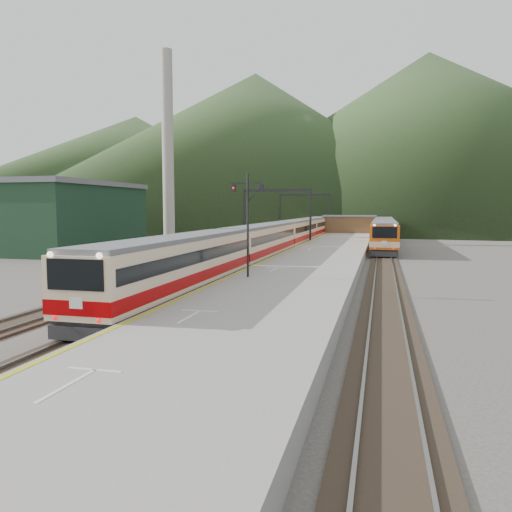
# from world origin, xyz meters

# --- Properties ---
(ground) EXTENTS (400.00, 400.00, 0.00)m
(ground) POSITION_xyz_m (0.00, 0.00, 0.00)
(ground) COLOR #47423D
(ground) RESTS_ON ground
(track_main) EXTENTS (2.60, 200.00, 0.23)m
(track_main) POSITION_xyz_m (0.00, 40.00, 0.07)
(track_main) COLOR black
(track_main) RESTS_ON ground
(track_far) EXTENTS (2.60, 200.00, 0.23)m
(track_far) POSITION_xyz_m (-5.00, 40.00, 0.07)
(track_far) COLOR black
(track_far) RESTS_ON ground
(track_second) EXTENTS (2.60, 200.00, 0.23)m
(track_second) POSITION_xyz_m (11.50, 40.00, 0.07)
(track_second) COLOR black
(track_second) RESTS_ON ground
(platform) EXTENTS (8.00, 100.00, 1.00)m
(platform) POSITION_xyz_m (5.60, 38.00, 0.50)
(platform) COLOR gray
(platform) RESTS_ON ground
(gantry_near) EXTENTS (9.55, 0.25, 8.00)m
(gantry_near) POSITION_xyz_m (-2.85, 55.00, 5.59)
(gantry_near) COLOR black
(gantry_near) RESTS_ON ground
(gantry_far) EXTENTS (9.55, 0.25, 8.00)m
(gantry_far) POSITION_xyz_m (-2.85, 80.00, 5.59)
(gantry_far) COLOR black
(gantry_far) RESTS_ON ground
(warehouse) EXTENTS (14.50, 20.50, 8.60)m
(warehouse) POSITION_xyz_m (-28.00, 42.00, 4.32)
(warehouse) COLOR black
(warehouse) RESTS_ON ground
(smokestack) EXTENTS (1.80, 1.80, 30.00)m
(smokestack) POSITION_xyz_m (-22.00, 62.00, 15.00)
(smokestack) COLOR #9E998E
(smokestack) RESTS_ON ground
(station_shed) EXTENTS (9.40, 4.40, 3.10)m
(station_shed) POSITION_xyz_m (5.60, 78.00, 2.57)
(station_shed) COLOR brown
(station_shed) RESTS_ON platform
(hill_a) EXTENTS (180.00, 180.00, 60.00)m
(hill_a) POSITION_xyz_m (-40.00, 190.00, 30.00)
(hill_a) COLOR #243F1F
(hill_a) RESTS_ON ground
(hill_b) EXTENTS (220.00, 220.00, 75.00)m
(hill_b) POSITION_xyz_m (30.00, 230.00, 37.50)
(hill_b) COLOR #243F1F
(hill_b) RESTS_ON ground
(hill_d) EXTENTS (200.00, 200.00, 55.00)m
(hill_d) POSITION_xyz_m (-120.00, 240.00, 27.50)
(hill_d) COLOR #243F1F
(hill_d) RESTS_ON ground
(main_train) EXTENTS (2.93, 80.42, 3.58)m
(main_train) POSITION_xyz_m (0.00, 44.26, 2.02)
(main_train) COLOR beige
(main_train) RESTS_ON track_main
(second_train) EXTENTS (3.07, 41.82, 3.75)m
(second_train) POSITION_xyz_m (11.50, 62.29, 2.11)
(second_train) COLOR #D3550D
(second_train) RESTS_ON track_second
(signal_mast) EXTENTS (2.20, 0.21, 6.49)m
(signal_mast) POSITION_xyz_m (3.04, 17.83, 4.98)
(signal_mast) COLOR black
(signal_mast) RESTS_ON platform
(short_signal_a) EXTENTS (0.25, 0.20, 2.27)m
(short_signal_a) POSITION_xyz_m (-2.19, 7.22, 1.46)
(short_signal_a) COLOR black
(short_signal_a) RESTS_ON ground
(short_signal_b) EXTENTS (0.23, 0.17, 2.27)m
(short_signal_b) POSITION_xyz_m (-2.65, 27.63, 1.46)
(short_signal_b) COLOR black
(short_signal_b) RESTS_ON ground
(short_signal_c) EXTENTS (0.26, 0.22, 2.27)m
(short_signal_c) POSITION_xyz_m (-6.97, 16.68, 1.46)
(short_signal_c) COLOR black
(short_signal_c) RESTS_ON ground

